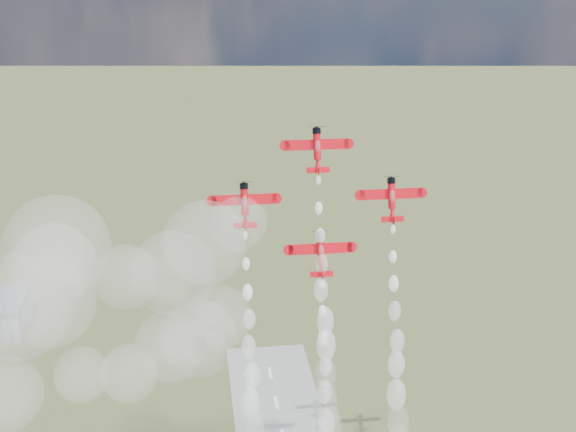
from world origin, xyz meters
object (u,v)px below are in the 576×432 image
(plane_lead, at_px, (317,149))
(plane_right, at_px, (392,198))
(plane_left, at_px, (245,204))
(plane_slot, at_px, (321,253))

(plane_lead, bearing_deg, plane_right, -11.33)
(plane_lead, distance_m, plane_left, 17.50)
(plane_lead, relative_size, plane_slot, 1.00)
(plane_left, height_order, plane_slot, plane_left)
(plane_left, bearing_deg, plane_right, 0.00)
(plane_right, bearing_deg, plane_left, 180.00)
(plane_lead, distance_m, plane_right, 17.50)
(plane_left, height_order, plane_right, same)
(plane_right, bearing_deg, plane_slot, -168.67)
(plane_lead, distance_m, plane_slot, 20.07)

